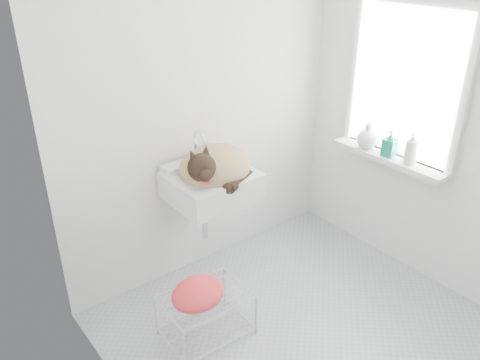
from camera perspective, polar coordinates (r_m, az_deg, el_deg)
floor at (r=3.25m, az=7.02°, el=-16.76°), size 2.20×2.00×0.02m
back_wall at (r=3.29m, az=-4.24°, el=9.30°), size 2.20×0.02×2.50m
right_wall at (r=3.41m, az=21.59°, el=8.17°), size 0.02×2.00×2.50m
left_wall at (r=1.99m, az=-14.09°, el=-3.59°), size 0.02×2.00×2.50m
window_glass at (r=3.47m, az=18.93°, el=10.63°), size 0.01×0.80×1.00m
window_frame at (r=3.46m, az=18.79°, el=10.60°), size 0.04×0.90×1.10m
windowsill at (r=3.58m, az=17.05°, el=2.48°), size 0.16×0.88×0.04m
sink at (r=3.16m, az=-3.41°, el=0.79°), size 0.55×0.48×0.22m
faucet at (r=3.24m, az=-5.32°, el=4.10°), size 0.20×0.14×0.20m
cat at (r=3.13m, az=-3.09°, el=1.42°), size 0.55×0.47×0.33m
wire_rack at (r=3.09m, az=-4.02°, el=-15.59°), size 0.52×0.38×0.30m
towel at (r=2.93m, az=-4.93°, el=-13.73°), size 0.38×0.30×0.14m
bottle_a at (r=3.48m, az=19.21°, el=1.82°), size 0.08×0.08×0.19m
bottle_b at (r=3.57m, az=16.98°, el=2.74°), size 0.10×0.10×0.19m
bottle_c at (r=3.67m, az=14.59°, el=3.72°), size 0.18×0.18×0.19m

